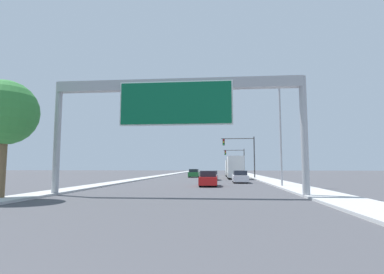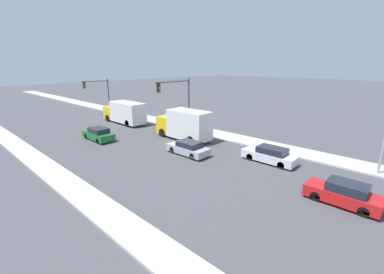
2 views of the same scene
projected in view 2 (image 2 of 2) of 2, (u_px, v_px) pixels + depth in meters
The scene contains 10 objects.
sidewalk_right at pixel (141, 117), 42.54m from camera, with size 3.00×120.00×0.15m.
median_strip_left at pixel (9, 140), 29.53m from camera, with size 2.00×120.00×0.15m.
car_near_center at pixel (98, 134), 29.68m from camera, with size 1.78×4.55×1.48m.
car_near_left at pixel (188, 148), 24.91m from camera, with size 1.77×4.38×1.35m.
car_mid_right at pixel (270, 155), 22.92m from camera, with size 1.70×4.79×1.44m.
car_far_center at pixel (343, 194), 16.05m from camera, with size 1.70×4.31×1.50m.
truck_box_primary at pixel (125, 112), 37.79m from camera, with size 2.43×8.11×3.19m.
truck_box_secondary at pixel (185, 125), 29.62m from camera, with size 2.36×7.17×3.48m.
traffic_light_near_intersection at pixel (179, 97), 31.53m from camera, with size 5.47×0.32×6.80m.
traffic_light_mid_block at pixel (100, 90), 44.89m from camera, with size 4.76×0.32×5.97m.
Camera 2 is at (-15.29, 25.26, 8.54)m, focal length 24.00 mm.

